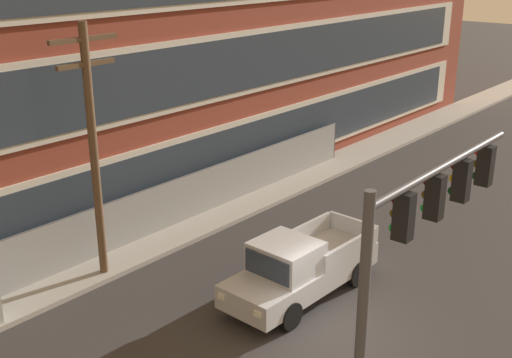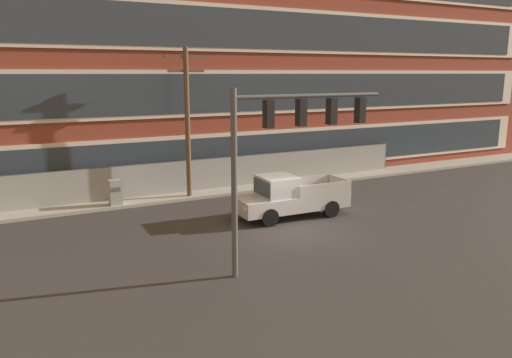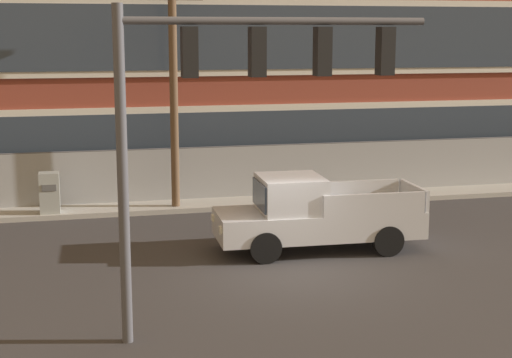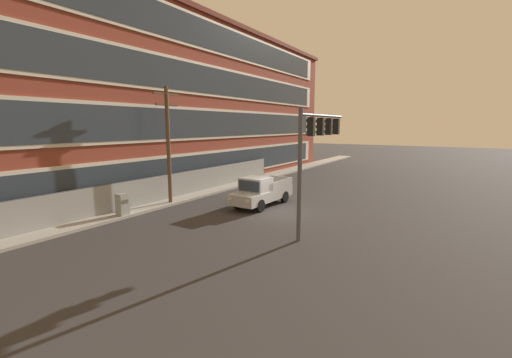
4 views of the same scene
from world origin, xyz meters
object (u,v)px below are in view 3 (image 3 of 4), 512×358
(pickup_truck_silver, at_px, (314,215))
(utility_pole_near_corner, at_px, (173,74))
(electrical_cabinet, at_px, (50,195))
(traffic_signal_mast, at_px, (229,91))

(pickup_truck_silver, bearing_deg, utility_pole_near_corner, 117.94)
(pickup_truck_silver, relative_size, electrical_cabinet, 3.84)
(pickup_truck_silver, bearing_deg, traffic_signal_mast, -122.47)
(traffic_signal_mast, height_order, pickup_truck_silver, traffic_signal_mast)
(pickup_truck_silver, distance_m, utility_pole_near_corner, 7.12)
(utility_pole_near_corner, relative_size, electrical_cabinet, 5.54)
(utility_pole_near_corner, bearing_deg, electrical_cabinet, -178.82)
(traffic_signal_mast, xyz_separation_m, pickup_truck_silver, (3.27, 5.14, -3.67))
(electrical_cabinet, bearing_deg, pickup_truck_silver, -38.41)
(traffic_signal_mast, relative_size, utility_pole_near_corner, 0.78)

